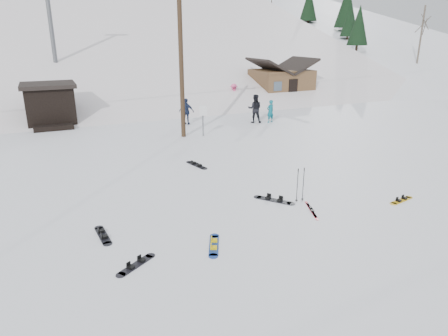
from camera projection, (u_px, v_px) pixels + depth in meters
name	position (u px, v px, depth m)	size (l,w,h in m)	color
ground	(279.00, 256.00, 11.00)	(200.00, 200.00, 0.00)	white
ski_slope	(89.00, 154.00, 62.34)	(60.00, 75.00, 45.00)	white
ridge_right	(310.00, 131.00, 72.52)	(34.00, 85.00, 36.00)	white
treeline_right	(335.00, 74.00, 61.32)	(20.00, 60.00, 10.00)	black
treeline_crest	(66.00, 63.00, 85.29)	(50.00, 6.00, 10.00)	black
utility_pole	(181.00, 55.00, 22.38)	(2.00, 0.26, 9.00)	#3A2819
trail_sign	(203.00, 115.00, 23.53)	(0.50, 0.09, 1.85)	#595B60
lift_hut	(50.00, 104.00, 26.71)	(3.40, 4.10, 2.75)	black
lift_tower_near	(49.00, 8.00, 32.85)	(2.20, 0.36, 8.00)	#595B60
cabin	(281.00, 83.00, 37.11)	(5.39, 4.40, 3.77)	brown
hero_snowboard	(214.00, 245.00, 11.53)	(0.75, 1.32, 0.10)	navy
hero_skis	(312.00, 210.00, 13.84)	(0.62, 1.45, 0.08)	red
ski_poles	(300.00, 185.00, 14.41)	(0.35, 0.09, 1.28)	black
board_scatter_a	(136.00, 264.00, 10.56)	(1.18, 0.86, 0.10)	black
board_scatter_b	(103.00, 235.00, 12.11)	(0.36, 1.43, 0.10)	black
board_scatter_d	(274.00, 200.00, 14.67)	(1.09, 1.33, 0.11)	black
board_scatter_e	(401.00, 200.00, 14.66)	(1.26, 0.44, 0.09)	gold
board_scatter_f	(197.00, 165.00, 18.60)	(0.59, 1.50, 0.11)	black
skier_teal	(270.00, 111.00, 27.43)	(0.57, 0.37, 1.55)	#0A5D6D
skier_dark	(255.00, 109.00, 27.30)	(0.94, 0.73, 1.94)	black
skier_pink	(234.00, 94.00, 34.36)	(1.16, 0.67, 1.79)	#F25590
skier_navy	(186.00, 112.00, 26.75)	(1.03, 0.43, 1.76)	#18213C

